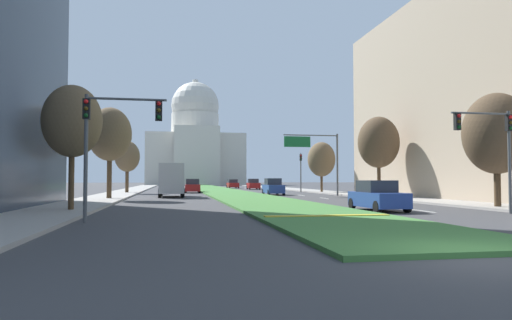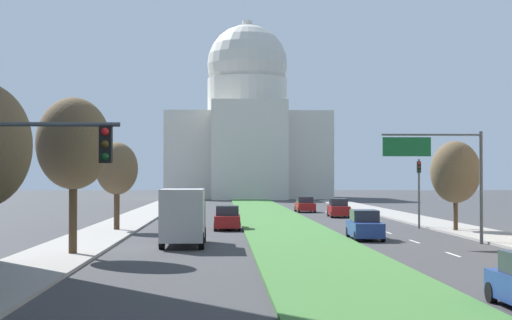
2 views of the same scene
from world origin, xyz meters
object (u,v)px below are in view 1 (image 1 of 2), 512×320
(street_tree_left_near, at_px, (72,122))
(sedan_far_horizon, at_px, (253,184))
(street_tree_right_far, at_px, (321,159))
(traffic_light_near_right, at_px, (494,138))
(street_tree_left_far, at_px, (127,157))
(sedan_very_far, at_px, (233,184))
(traffic_light_near_left, at_px, (108,129))
(sedan_lead_stopped, at_px, (378,196))
(sedan_distant, at_px, (192,186))
(overhead_guide_sign, at_px, (317,151))
(box_truck_delivery, at_px, (172,180))
(street_tree_right_mid, at_px, (379,142))
(traffic_light_far_right, at_px, (301,167))
(street_tree_left_mid, at_px, (110,135))
(street_tree_right_near, at_px, (496,134))
(capitol_building, at_px, (195,144))
(sedan_midblock, at_px, (273,187))

(street_tree_left_near, distance_m, sedan_far_horizon, 53.72)
(street_tree_right_far, bearing_deg, street_tree_left_near, -128.36)
(traffic_light_near_right, height_order, street_tree_left_far, street_tree_left_far)
(traffic_light_near_right, relative_size, street_tree_right_far, 0.82)
(traffic_light_near_right, relative_size, sedan_very_far, 1.26)
(traffic_light_near_left, distance_m, sedan_lead_stopped, 14.74)
(traffic_light_near_left, xyz_separation_m, sedan_distant, (5.05, 39.21, -2.98))
(overhead_guide_sign, distance_m, box_truck_delivery, 15.20)
(traffic_light_near_right, xyz_separation_m, street_tree_right_mid, (2.76, 19.29, 1.33))
(traffic_light_far_right, relative_size, street_tree_left_mid, 0.67)
(sedan_far_horizon, bearing_deg, overhead_guide_sign, -86.96)
(overhead_guide_sign, relative_size, sedan_far_horizon, 1.53)
(street_tree_right_near, distance_m, box_truck_delivery, 28.66)
(traffic_light_near_right, xyz_separation_m, street_tree_left_far, (-21.37, 36.67, 0.62))
(capitol_building, height_order, street_tree_right_mid, capitol_building)
(sedan_lead_stopped, bearing_deg, street_tree_right_mid, 64.74)
(box_truck_delivery, bearing_deg, street_tree_left_mid, -133.67)
(street_tree_left_near, bearing_deg, capitol_building, 84.21)
(street_tree_right_near, distance_m, sedan_far_horizon, 52.32)
(traffic_light_near_left, xyz_separation_m, street_tree_left_near, (-2.65, 6.21, 1.01))
(street_tree_right_near, bearing_deg, street_tree_left_mid, 146.12)
(street_tree_left_mid, height_order, street_tree_right_far, street_tree_left_mid)
(traffic_light_near_right, distance_m, street_tree_left_far, 42.45)
(street_tree_right_far, xyz_separation_m, box_truck_delivery, (-18.44, -9.99, -2.52))
(street_tree_right_mid, xyz_separation_m, sedan_very_far, (-7.61, 46.70, -4.34))
(capitol_building, xyz_separation_m, traffic_light_near_right, (9.29, -122.88, -8.81))
(sedan_distant, relative_size, box_truck_delivery, 0.65)
(capitol_building, height_order, street_tree_right_near, capitol_building)
(street_tree_right_near, height_order, sedan_far_horizon, street_tree_right_near)
(street_tree_left_mid, height_order, sedan_very_far, street_tree_left_mid)
(street_tree_left_near, relative_size, street_tree_left_mid, 0.87)
(traffic_light_near_left, relative_size, street_tree_left_mid, 0.67)
(street_tree_right_mid, distance_m, street_tree_right_far, 15.60)
(traffic_light_near_right, distance_m, street_tree_left_near, 21.84)
(street_tree_right_near, xyz_separation_m, street_tree_right_mid, (-0.00, 15.85, 0.71))
(traffic_light_near_right, xyz_separation_m, street_tree_left_mid, (-21.18, 19.52, 1.67))
(street_tree_right_mid, bearing_deg, street_tree_left_near, -149.30)
(sedan_lead_stopped, bearing_deg, capitol_building, 92.14)
(street_tree_left_mid, xyz_separation_m, sedan_midblock, (16.08, 9.50, -4.62))
(sedan_distant, height_order, sedan_far_horizon, sedan_far_horizon)
(traffic_light_far_right, height_order, sedan_far_horizon, traffic_light_far_right)
(street_tree_right_mid, xyz_separation_m, sedan_lead_stopped, (-7.58, -16.07, -4.34))
(capitol_building, xyz_separation_m, street_tree_right_mid, (12.05, -103.59, -7.48))
(traffic_light_far_right, bearing_deg, street_tree_left_mid, -138.54)
(traffic_light_far_right, relative_size, sedan_distant, 1.25)
(street_tree_left_near, bearing_deg, street_tree_left_mid, 89.82)
(traffic_light_far_right, bearing_deg, sedan_midblock, -120.87)
(street_tree_left_near, bearing_deg, traffic_light_far_right, 56.96)
(traffic_light_near_right, xyz_separation_m, traffic_light_far_right, (0.84, 38.98, -0.48))
(sedan_very_far, bearing_deg, overhead_guide_sign, -84.81)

